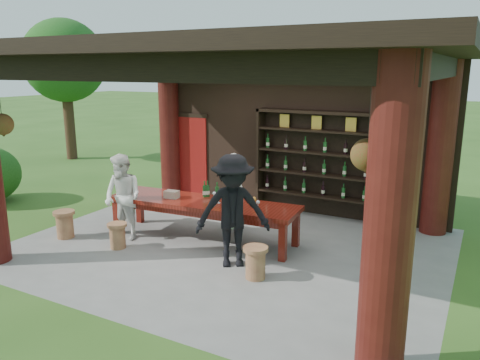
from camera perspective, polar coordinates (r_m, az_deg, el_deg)
The scene contains 14 objects.
ground at distance 8.55m, azimuth -1.27°, elevation -8.07°, with size 90.00×90.00×0.00m, color #2D5119.
pavilion at distance 8.39m, azimuth 0.01°, elevation 6.57°, with size 7.50×6.00×3.60m.
wine_shelf at distance 10.11m, azimuth 9.05°, elevation 1.92°, with size 2.60×0.39×2.28m.
tasting_table at distance 8.71m, azimuth -4.55°, elevation -3.27°, with size 3.68×1.19×0.75m.
stool_near_left at distance 8.67m, azimuth -14.71°, elevation -6.50°, with size 0.35×0.35×0.46m.
stool_near_right at distance 7.23m, azimuth 1.90°, elevation -9.92°, with size 0.39×0.39×0.51m.
stool_far_left at distance 9.48m, azimuth -20.58°, elevation -4.99°, with size 0.40×0.40×0.52m.
host at distance 9.08m, azimuth -0.72°, elevation -1.57°, with size 0.57×0.37×1.57m, color white.
guest_woman at distance 8.96m, azimuth -14.08°, elevation -2.05°, with size 0.78×0.61×1.61m, color silver.
guest_man at distance 7.46m, azimuth -0.88°, elevation -3.82°, with size 1.19×0.68×1.84m, color black.
table_bottles at distance 8.88m, azimuth -3.72°, elevation -1.13°, with size 0.34×0.12×0.31m.
table_glasses at distance 8.42m, azimuth -0.59°, elevation -2.47°, with size 1.05×0.32×0.15m.
napkin_basket at distance 8.92m, azimuth -8.32°, elevation -1.74°, with size 0.26×0.18×0.14m, color #BF6672.
shrubs at distance 8.10m, azimuth 21.11°, elevation -6.15°, with size 16.16×8.82×1.36m.
Camera 1 is at (3.90, -6.93, 3.13)m, focal length 35.00 mm.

